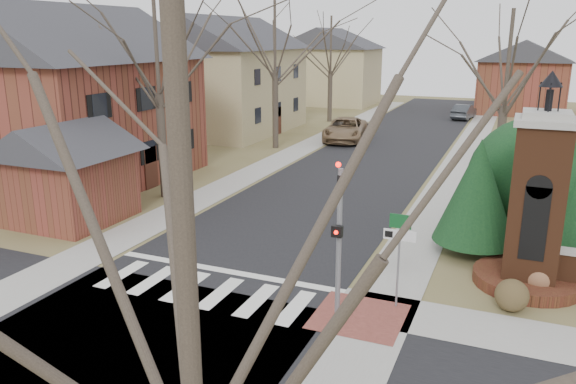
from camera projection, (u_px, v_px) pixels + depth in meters
The scene contains 27 objects.
ground at pixel (189, 301), 16.20m from camera, with size 120.00×120.00×0.00m, color brown.
main_street at pixel (376, 156), 35.74m from camera, with size 8.00×70.00×0.01m, color black.
cross_street at pixel (121, 354), 13.53m from camera, with size 120.00×8.00×0.01m, color black.
crosswalk_zone at pixel (203, 290), 16.91m from camera, with size 8.00×2.20×0.02m, color silver.
stop_bar at pixel (227, 271), 18.24m from camera, with size 8.00×0.35×0.02m, color silver.
sidewalk_right_main at pixel (460, 163), 33.81m from camera, with size 2.00×60.00×0.02m, color gray.
sidewalk_left at pixel (300, 150), 37.67m from camera, with size 2.00×60.00×0.02m, color gray.
curb_apron at pixel (359, 317), 15.30m from camera, with size 2.40×2.40×0.02m, color brown.
traffic_signal_pole at pixel (339, 230), 14.41m from camera, with size 0.28×0.41×4.50m.
sign_post at pixel (399, 242), 15.36m from camera, with size 0.90×0.07×2.75m.
brick_gate_monument at pixel (534, 218), 16.71m from camera, with size 3.20×3.20×6.47m.
house_brick_left at pixel (73, 91), 28.65m from camera, with size 9.80×11.80×9.42m.
house_stucco_left at pixel (225, 73), 43.96m from camera, with size 9.80×12.80×9.28m.
garage_left at pixel (66, 168), 22.75m from camera, with size 4.80×4.80×4.29m.
house_distant_left at pixel (329, 65), 62.16m from camera, with size 10.80×8.80×8.53m.
house_distant_right at pixel (523, 75), 54.89m from camera, with size 8.80×8.80×7.30m.
evergreen_near at pixel (477, 191), 19.12m from camera, with size 2.80×2.80×4.10m.
evergreen_mass at pixel (535, 176), 20.65m from camera, with size 4.80×4.80×4.80m, color black.
bare_tree_0 at pixel (155, 29), 24.72m from camera, with size 8.05×8.05×11.15m.
bare_tree_1 at pixel (275, 25), 36.18m from camera, with size 8.40×8.40×11.64m.
bare_tree_2 at pixel (331, 40), 48.19m from camera, with size 7.35×7.35×10.19m.
bare_tree_3 at pixel (509, 52), 25.83m from camera, with size 7.00×7.00×9.70m.
bare_tree_4 at pixel (181, 180), 4.26m from camera, with size 6.65×6.65×9.21m.
pickup_truck at pixel (345, 129), 40.73m from camera, with size 2.72×5.91×1.64m, color #7E6244.
distant_car at pixel (464, 112), 51.27m from camera, with size 1.42×4.08×1.34m, color #35393D.
dry_shrub_left at pixel (512, 295), 15.55m from camera, with size 0.92×0.92×0.92m, color #4D3E23.
dry_shrub_right at pixel (539, 277), 16.71m from camera, with size 0.92×0.92×0.92m, color brown.
Camera 1 is at (8.34, -12.50, 7.41)m, focal length 35.00 mm.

